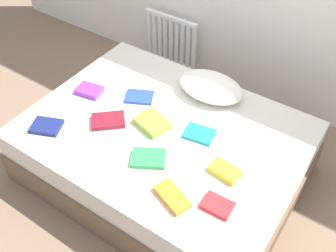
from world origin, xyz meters
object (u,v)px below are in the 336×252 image
object	(u,v)px
radiator	(171,41)
textbook_red	(217,205)
textbook_teal	(199,134)
textbook_purple	(89,91)
textbook_maroon	(108,121)
textbook_navy	(46,126)
textbook_lime	(152,123)
textbook_green	(149,158)
pillow	(211,87)
textbook_blue	(139,97)
textbook_orange	(172,197)
bed	(164,151)
textbook_yellow	(225,171)

from	to	relation	value
radiator	textbook_red	distance (m)	2.11
textbook_teal	textbook_purple	world-z (taller)	textbook_purple
textbook_maroon	textbook_navy	size ratio (longest dim) A/B	1.15
textbook_teal	textbook_lime	xyz separation A→B (m)	(-0.33, -0.11, 0.01)
textbook_lime	textbook_green	xyz separation A→B (m)	(0.17, -0.28, -0.01)
textbook_teal	textbook_green	size ratio (longest dim) A/B	0.93
radiator	pillow	size ratio (longest dim) A/B	1.10
textbook_navy	textbook_green	bearing A→B (deg)	-10.89
textbook_navy	textbook_green	distance (m)	0.81
textbook_maroon	textbook_teal	distance (m)	0.67
radiator	pillow	world-z (taller)	pillow
textbook_purple	textbook_blue	world-z (taller)	textbook_purple
textbook_purple	textbook_red	bearing A→B (deg)	-25.53
textbook_maroon	textbook_orange	world-z (taller)	textbook_orange
textbook_purple	textbook_orange	bearing A→B (deg)	-33.35
textbook_red	textbook_green	world-z (taller)	same
textbook_teal	textbook_lime	size ratio (longest dim) A/B	0.89
pillow	textbook_navy	world-z (taller)	pillow
bed	radiator	xyz separation A→B (m)	(-0.74, 1.20, 0.11)
textbook_red	textbook_yellow	distance (m)	0.27
textbook_lime	radiator	bearing A→B (deg)	133.35
textbook_yellow	textbook_lime	size ratio (longest dim) A/B	0.85
textbook_maroon	textbook_orange	bearing A→B (deg)	-63.89
textbook_maroon	textbook_teal	world-z (taller)	textbook_maroon
textbook_navy	textbook_blue	xyz separation A→B (m)	(0.35, 0.64, -0.00)
textbook_purple	textbook_blue	xyz separation A→B (m)	(0.37, 0.17, -0.01)
pillow	textbook_green	size ratio (longest dim) A/B	2.34
textbook_navy	textbook_maroon	bearing A→B (deg)	18.75
bed	textbook_red	distance (m)	0.80
textbook_maroon	textbook_yellow	bearing A→B (deg)	-39.04
textbook_purple	textbook_lime	xyz separation A→B (m)	(0.64, -0.02, 0.00)
textbook_yellow	textbook_orange	size ratio (longest dim) A/B	0.82
bed	textbook_teal	size ratio (longest dim) A/B	9.49
bed	textbook_maroon	xyz separation A→B (m)	(-0.37, -0.18, 0.27)
pillow	textbook_orange	bearing A→B (deg)	-73.08
textbook_blue	textbook_orange	bearing A→B (deg)	-68.13
textbook_navy	textbook_green	size ratio (longest dim) A/B	0.93
radiator	textbook_teal	bearing A→B (deg)	-48.57
pillow	textbook_lime	xyz separation A→B (m)	(-0.17, -0.54, -0.05)
textbook_navy	textbook_orange	bearing A→B (deg)	-23.04
textbook_navy	textbook_blue	bearing A→B (deg)	38.46
bed	textbook_navy	size ratio (longest dim) A/B	9.53
bed	textbook_lime	xyz separation A→B (m)	(-0.09, -0.03, 0.28)
textbook_purple	textbook_maroon	bearing A→B (deg)	-36.88
textbook_lime	textbook_green	size ratio (longest dim) A/B	1.04
textbook_teal	textbook_purple	distance (m)	0.97
pillow	textbook_lime	world-z (taller)	pillow
textbook_yellow	textbook_lime	world-z (taller)	textbook_lime
textbook_purple	textbook_lime	size ratio (longest dim) A/B	0.84
pillow	textbook_orange	xyz separation A→B (m)	(0.30, -1.00, -0.06)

